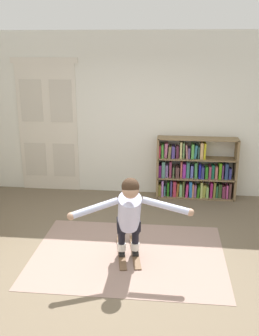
% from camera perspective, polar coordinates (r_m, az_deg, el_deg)
% --- Properties ---
extents(ground_plane, '(7.20, 7.20, 0.00)m').
position_cam_1_polar(ground_plane, '(5.09, -1.33, -13.81)').
color(ground_plane, brown).
extents(back_wall, '(6.00, 0.10, 2.90)m').
position_cam_1_polar(back_wall, '(7.03, 1.32, 7.76)').
color(back_wall, silver).
rests_on(back_wall, ground).
extents(double_door, '(1.22, 0.05, 2.45)m').
position_cam_1_polar(double_door, '(7.34, -11.89, 6.06)').
color(double_door, beige).
rests_on(double_door, ground).
extents(rug, '(2.52, 1.87, 0.01)m').
position_cam_1_polar(rug, '(5.26, -0.16, -12.62)').
color(rug, gray).
rests_on(rug, ground).
extents(bookshelf, '(1.42, 0.30, 1.10)m').
position_cam_1_polar(bookshelf, '(7.05, 9.34, -0.54)').
color(bookshelf, olive).
rests_on(bookshelf, ground).
extents(skis_pair, '(0.41, 0.83, 0.07)m').
position_cam_1_polar(skis_pair, '(5.27, -0.18, -12.27)').
color(skis_pair, brown).
rests_on(skis_pair, rug).
extents(person_skier, '(1.46, 0.75, 1.11)m').
position_cam_1_polar(person_skier, '(4.78, -0.01, -6.39)').
color(person_skier, white).
rests_on(person_skier, skis_pair).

